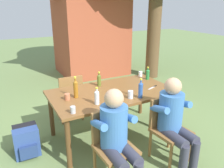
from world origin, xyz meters
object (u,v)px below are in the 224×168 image
Objects in this scene: cup_glass at (130,95)px; backpack_by_far_side at (27,144)px; backpack_by_near_side at (26,138)px; chair_near_right at (167,125)px; cup_steel at (73,110)px; table_knife at (153,87)px; chair_far_left at (70,95)px; cup_terracotta at (67,97)px; bottle_clear at (97,97)px; bottle_olive at (99,80)px; bottle_amber at (76,89)px; chair_near_left at (112,142)px; bottle_blue at (141,90)px; cup_white at (140,74)px; brick_kiosk at (90,23)px; bottle_green at (148,74)px; person_in_white_shirt at (174,118)px; dining_table at (112,96)px.

backpack_by_far_side is at bearing 163.77° from cup_glass.
chair_near_right is at bearing -32.36° from backpack_by_near_side.
cup_steel is 0.21× the size of backpack_by_far_side.
chair_near_right is 2.06m from backpack_by_near_side.
table_knife is 0.61× the size of backpack_by_near_side.
chair_far_left is at bearing 114.36° from cup_glass.
bottle_clear is at bearing -46.75° from cup_terracotta.
cup_glass is 0.60m from table_knife.
bottle_olive is at bearing 147.61° from table_knife.
bottle_amber is (-0.18, 0.35, 0.03)m from bottle_clear.
chair_near_right is at bearing -0.02° from chair_near_left.
backpack_by_near_side is at bearing 128.72° from chair_near_left.
table_knife is at bearing -6.05° from backpack_by_far_side.
bottle_amber reaches higher than bottle_blue.
cup_steel is at bearing -151.50° from cup_white.
cup_steel is 1.02× the size of cup_terracotta.
bottle_clear is 0.51m from cup_glass.
cup_glass reaches higher than backpack_by_far_side.
cup_white is 0.81× the size of cup_glass.
bottle_olive is at bearing 113.10° from chair_near_right.
bottle_amber is 0.84× the size of backpack_by_near_side.
cup_steel reaches higher than backpack_by_far_side.
cup_white is at bearing -95.60° from brick_kiosk.
chair_near_right is 1.03m from bottle_clear.
bottle_amber is at bearing 66.49° from cup_steel.
brick_kiosk reaches higher than backpack_by_far_side.
cup_white reaches higher than backpack_by_far_side.
backpack_by_far_side is (-0.89, 0.89, -0.29)m from chair_near_left.
cup_steel reaches higher than backpack_by_near_side.
bottle_olive reaches higher than bottle_green.
cup_white is at bearing 10.09° from backpack_by_far_side.
bottle_clear reaches higher than chair_far_left.
cup_glass is at bearing -159.95° from table_knife.
chair_far_left is 2.98× the size of bottle_blue.
chair_near_right is 0.61m from bottle_blue.
backpack_by_near_side is at bearing 147.64° from chair_near_right.
person_in_white_shirt is at bearing -68.39° from bottle_olive.
person_in_white_shirt is at bearing -34.75° from backpack_by_near_side.
bottle_blue is 0.16m from cup_glass.
cup_glass is (-0.14, 0.05, -0.07)m from bottle_blue.
bottle_clear is (-0.81, 0.51, 0.39)m from chair_near_right.
bottle_clear is 1.05× the size of bottle_green.
bottle_clear is (-0.82, 0.62, 0.22)m from person_in_white_shirt.
cup_steel is 4.45m from brick_kiosk.
bottle_green is at bearing 39.93° from chair_near_left.
cup_terracotta is at bearing 179.14° from dining_table.
brick_kiosk reaches higher than bottle_olive.
bottle_green is at bearing 23.96° from bottle_clear.
cup_steel is 1.08m from backpack_by_near_side.
backpack_by_far_side is (-1.74, 0.99, -0.45)m from person_in_white_shirt.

